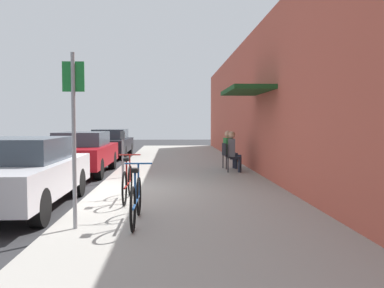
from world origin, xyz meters
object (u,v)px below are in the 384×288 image
Objects in this scene: cafe_chair_0 at (232,156)px; seated_patron_1 at (229,148)px; parking_meter at (123,151)px; bicycle_1 at (127,183)px; parked_car_2 at (111,143)px; street_sign at (74,126)px; parked_car_0 at (21,172)px; parked_car_1 at (82,152)px; cafe_chair_1 at (228,154)px; seated_patron_0 at (233,150)px; bicycle_0 at (136,200)px.

cafe_chair_0 is 0.90m from seated_patron_1.
parking_meter is 0.77× the size of bicycle_1.
bicycle_1 is (2.05, -11.53, -0.23)m from parked_car_2.
seated_patron_1 is at bearing 65.88° from street_sign.
parked_car_2 is 11.71m from bicycle_1.
parked_car_0 is 5.40m from parked_car_1.
parked_car_2 is 2.57× the size of bicycle_1.
parked_car_0 is 7.43m from cafe_chair_1.
cafe_chair_1 is (3.29, 2.03, -0.26)m from parking_meter.
parked_car_1 is at bearing -90.00° from parked_car_2.
cafe_chair_0 is (4.84, -0.64, -0.10)m from parked_car_1.
parked_car_1 is 1.69× the size of street_sign.
parked_car_2 is at bearing 100.07° from bicycle_1.
street_sign reaches higher than seated_patron_0.
parked_car_1 is 2.57× the size of bicycle_0.
street_sign is at bearing -83.73° from parked_car_2.
cafe_chair_0 is 1.00× the size of cafe_chair_1.
parked_car_0 is at bearing -175.53° from bicycle_1.
bicycle_1 is 1.97× the size of cafe_chair_1.
parking_meter is at bearing 98.92° from bicycle_0.
street_sign reaches higher than seated_patron_1.
street_sign is (-0.05, -5.56, 0.75)m from parking_meter.
street_sign is at bearing -161.90° from bicycle_0.
seated_patron_1 is at bearing 48.98° from parked_car_0.
seated_patron_0 is 1.00× the size of seated_patron_1.
parking_meter is 0.51× the size of street_sign.
cafe_chair_1 is at bearing 49.28° from parked_car_0.
seated_patron_0 is (4.90, -0.64, 0.10)m from parked_car_1.
parked_car_1 is 3.33× the size of parking_meter.
bicycle_0 is at bearing -111.44° from seated_patron_0.
street_sign reaches higher than bicycle_0.
cafe_chair_0 is at bearing -55.05° from parked_car_2.
parking_meter reaches higher than parked_car_0.
seated_patron_0 is (0.06, -0.01, 0.19)m from cafe_chair_0.
parking_meter reaches higher than bicycle_0.
parked_car_1 is 5.63m from bicycle_1.
parked_car_1 is 7.47m from bicycle_0.
parked_car_0 is at bearing -90.00° from parked_car_1.
cafe_chair_0 is (3.29, 1.16, -0.26)m from parking_meter.
parked_car_1 is 4.89m from cafe_chair_0.
seated_patron_1 is (0.00, 0.88, 0.00)m from seated_patron_0.
bicycle_0 is (2.38, -13.37, -0.23)m from parked_car_2.
street_sign is at bearing -90.51° from parking_meter.
street_sign reaches higher than parked_car_0.
seated_patron_0 reaches higher than parked_car_0.
parking_meter is 0.77× the size of bicycle_0.
seated_patron_0 is (4.90, -6.94, 0.11)m from parked_car_2.
parked_car_2 is (0.00, 6.29, -0.01)m from parked_car_1.
bicycle_0 is at bearing -79.91° from parked_car_2.
cafe_chair_1 is (2.80, 5.47, 0.14)m from bicycle_1.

